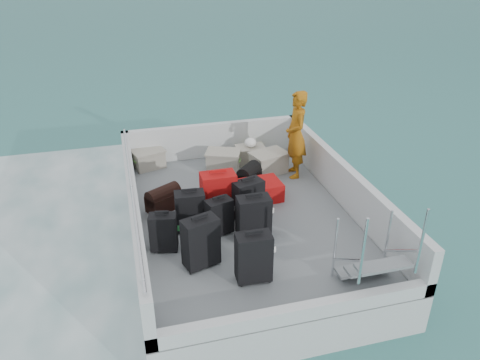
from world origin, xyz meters
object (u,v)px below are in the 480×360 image
at_px(suitcase_1, 163,233).
at_px(suitcase_4, 219,217).
at_px(suitcase_5, 218,195).
at_px(suitcase_6, 254,218).
at_px(suitcase_8, 257,191).
at_px(suitcase_3, 254,258).
at_px(suitcase_2, 190,212).
at_px(crate_1, 223,161).
at_px(suitcase_0, 201,243).
at_px(suitcase_7, 248,200).
at_px(crate_2, 250,155).
at_px(crate_0, 149,160).
at_px(passenger, 296,135).
at_px(crate_3, 269,163).

distance_m(suitcase_1, suitcase_4, 0.88).
xyz_separation_m(suitcase_5, suitcase_6, (0.37, -0.75, -0.04)).
bearing_deg(suitcase_8, suitcase_1, 117.86).
bearing_deg(suitcase_3, suitcase_6, 75.92).
bearing_deg(suitcase_4, suitcase_3, -97.37).
bearing_deg(suitcase_3, suitcase_8, 74.19).
relative_size(suitcase_2, suitcase_6, 0.95).
height_order(suitcase_2, crate_1, suitcase_2).
distance_m(suitcase_0, suitcase_7, 1.39).
bearing_deg(suitcase_3, suitcase_1, 139.65).
bearing_deg(crate_2, crate_0, 171.32).
distance_m(suitcase_6, passenger, 2.30).
bearing_deg(crate_0, crate_2, -8.68).
xyz_separation_m(suitcase_6, crate_1, (0.08, 2.35, -0.16)).
bearing_deg(crate_3, suitcase_1, -137.97).
xyz_separation_m(suitcase_5, crate_1, (0.45, 1.61, -0.19)).
bearing_deg(suitcase_7, suitcase_5, 138.46).
xyz_separation_m(crate_1, crate_3, (0.82, -0.32, 0.01)).
xyz_separation_m(suitcase_8, crate_0, (-1.68, 1.75, 0.01)).
bearing_deg(suitcase_4, suitcase_6, -42.44).
relative_size(suitcase_3, suitcase_5, 0.93).
relative_size(suitcase_0, crate_2, 1.40).
xyz_separation_m(crate_2, crate_3, (0.22, -0.51, 0.03)).
bearing_deg(suitcase_7, passenger, 27.78).
xyz_separation_m(suitcase_2, crate_2, (1.56, 2.10, -0.16)).
bearing_deg(suitcase_1, suitcase_2, 54.45).
height_order(suitcase_5, crate_1, suitcase_5).
relative_size(suitcase_7, passenger, 0.40).
height_order(suitcase_0, suitcase_7, suitcase_0).
distance_m(crate_1, passenger, 1.51).
xyz_separation_m(suitcase_0, crate_1, (0.97, 2.82, -0.18)).
relative_size(crate_0, crate_3, 0.88).
height_order(suitcase_5, crate_0, suitcase_5).
relative_size(suitcase_3, crate_2, 1.33).
bearing_deg(crate_2, suitcase_4, -116.59).
bearing_deg(crate_3, crate_1, 158.73).
bearing_deg(passenger, suitcase_0, -38.21).
bearing_deg(suitcase_7, crate_3, 43.63).
relative_size(crate_2, crate_3, 0.83).
bearing_deg(suitcase_6, crate_0, 116.05).
relative_size(suitcase_4, passenger, 0.36).
relative_size(suitcase_2, crate_1, 1.07).
xyz_separation_m(suitcase_1, suitcase_5, (0.97, 0.73, 0.08)).
relative_size(crate_1, crate_2, 1.15).
distance_m(suitcase_1, suitcase_6, 1.33).
height_order(crate_1, crate_2, crate_1).
distance_m(suitcase_0, suitcase_5, 1.32).
relative_size(suitcase_8, crate_1, 1.33).
height_order(suitcase_0, suitcase_5, suitcase_5).
relative_size(suitcase_1, suitcase_7, 0.88).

